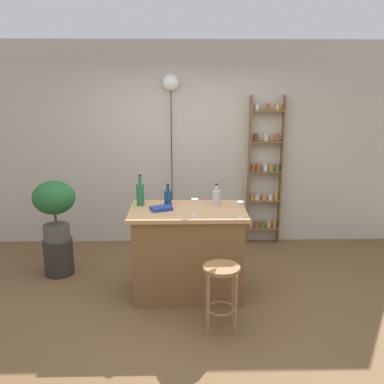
{
  "coord_description": "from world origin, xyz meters",
  "views": [
    {
      "loc": [
        -0.04,
        -3.88,
        2.19
      ],
      "look_at": [
        0.05,
        0.55,
        1.07
      ],
      "focal_mm": 39.1,
      "sensor_mm": 36.0,
      "label": 1
    }
  ],
  "objects_px": {
    "wine_glass_left": "(240,206)",
    "cookbook": "(161,208)",
    "pendant_globe_light": "(171,85)",
    "bar_stool": "(221,282)",
    "bottle_soda_blue": "(168,197)",
    "wine_glass_center": "(195,203)",
    "spice_shelf": "(265,173)",
    "plant_stool": "(59,257)",
    "bottle_vinegar": "(140,194)",
    "bottle_spirits_clear": "(216,197)",
    "potted_plant": "(54,204)"
  },
  "relations": [
    {
      "from": "bar_stool",
      "to": "potted_plant",
      "type": "height_order",
      "value": "potted_plant"
    },
    {
      "from": "plant_stool",
      "to": "bottle_spirits_clear",
      "type": "relative_size",
      "value": 1.84
    },
    {
      "from": "bar_stool",
      "to": "bottle_vinegar",
      "type": "bearing_deg",
      "value": 132.92
    },
    {
      "from": "bottle_spirits_clear",
      "to": "wine_glass_center",
      "type": "bearing_deg",
      "value": -125.38
    },
    {
      "from": "wine_glass_center",
      "to": "pendant_globe_light",
      "type": "distance_m",
      "value": 2.09
    },
    {
      "from": "bottle_spirits_clear",
      "to": "bottle_soda_blue",
      "type": "xyz_separation_m",
      "value": [
        -0.52,
        -0.0,
        0.0
      ]
    },
    {
      "from": "wine_glass_center",
      "to": "bottle_vinegar",
      "type": "bearing_deg",
      "value": 148.4
    },
    {
      "from": "spice_shelf",
      "to": "wine_glass_center",
      "type": "distance_m",
      "value": 1.99
    },
    {
      "from": "cookbook",
      "to": "bottle_spirits_clear",
      "type": "bearing_deg",
      "value": -5.41
    },
    {
      "from": "plant_stool",
      "to": "bottle_vinegar",
      "type": "relative_size",
      "value": 1.28
    },
    {
      "from": "bottle_spirits_clear",
      "to": "wine_glass_left",
      "type": "bearing_deg",
      "value": -66.14
    },
    {
      "from": "bottle_vinegar",
      "to": "wine_glass_left",
      "type": "bearing_deg",
      "value": -24.55
    },
    {
      "from": "plant_stool",
      "to": "cookbook",
      "type": "distance_m",
      "value": 1.57
    },
    {
      "from": "bottle_vinegar",
      "to": "wine_glass_center",
      "type": "xyz_separation_m",
      "value": [
        0.58,
        -0.35,
        -0.01
      ]
    },
    {
      "from": "potted_plant",
      "to": "bottle_spirits_clear",
      "type": "xyz_separation_m",
      "value": [
        1.85,
        -0.36,
        0.16
      ]
    },
    {
      "from": "wine_glass_center",
      "to": "spice_shelf",
      "type": "bearing_deg",
      "value": 58.95
    },
    {
      "from": "plant_stool",
      "to": "bottle_spirits_clear",
      "type": "distance_m",
      "value": 2.06
    },
    {
      "from": "bottle_spirits_clear",
      "to": "wine_glass_center",
      "type": "height_order",
      "value": "bottle_spirits_clear"
    },
    {
      "from": "bottle_soda_blue",
      "to": "cookbook",
      "type": "xyz_separation_m",
      "value": [
        -0.07,
        -0.17,
        -0.07
      ]
    },
    {
      "from": "bottle_vinegar",
      "to": "bottle_spirits_clear",
      "type": "xyz_separation_m",
      "value": [
        0.82,
        -0.02,
        -0.04
      ]
    },
    {
      "from": "bottle_spirits_clear",
      "to": "wine_glass_left",
      "type": "distance_m",
      "value": 0.49
    },
    {
      "from": "wine_glass_left",
      "to": "cookbook",
      "type": "distance_m",
      "value": 0.84
    },
    {
      "from": "potted_plant",
      "to": "wine_glass_left",
      "type": "height_order",
      "value": "potted_plant"
    },
    {
      "from": "bar_stool",
      "to": "wine_glass_left",
      "type": "xyz_separation_m",
      "value": [
        0.21,
        0.4,
        0.6
      ]
    },
    {
      "from": "cookbook",
      "to": "pendant_globe_light",
      "type": "xyz_separation_m",
      "value": [
        0.07,
        1.56,
        1.24
      ]
    },
    {
      "from": "plant_stool",
      "to": "potted_plant",
      "type": "height_order",
      "value": "potted_plant"
    },
    {
      "from": "plant_stool",
      "to": "cookbook",
      "type": "relative_size",
      "value": 2.07
    },
    {
      "from": "spice_shelf",
      "to": "plant_stool",
      "type": "relative_size",
      "value": 4.8
    },
    {
      "from": "bottle_spirits_clear",
      "to": "wine_glass_center",
      "type": "distance_m",
      "value": 0.42
    },
    {
      "from": "bar_stool",
      "to": "cookbook",
      "type": "distance_m",
      "value": 1.02
    },
    {
      "from": "bar_stool",
      "to": "wine_glass_left",
      "type": "bearing_deg",
      "value": 62.32
    },
    {
      "from": "spice_shelf",
      "to": "wine_glass_left",
      "type": "bearing_deg",
      "value": -107.97
    },
    {
      "from": "plant_stool",
      "to": "cookbook",
      "type": "xyz_separation_m",
      "value": [
        1.27,
        -0.53,
        0.75
      ]
    },
    {
      "from": "bottle_soda_blue",
      "to": "wine_glass_center",
      "type": "xyz_separation_m",
      "value": [
        0.28,
        -0.34,
        0.03
      ]
    },
    {
      "from": "wine_glass_left",
      "to": "cookbook",
      "type": "height_order",
      "value": "wine_glass_left"
    },
    {
      "from": "spice_shelf",
      "to": "wine_glass_center",
      "type": "bearing_deg",
      "value": -121.05
    },
    {
      "from": "bar_stool",
      "to": "cookbook",
      "type": "bearing_deg",
      "value": 130.11
    },
    {
      "from": "spice_shelf",
      "to": "bottle_spirits_clear",
      "type": "height_order",
      "value": "spice_shelf"
    },
    {
      "from": "bottle_spirits_clear",
      "to": "pendant_globe_light",
      "type": "height_order",
      "value": "pendant_globe_light"
    },
    {
      "from": "potted_plant",
      "to": "bottle_spirits_clear",
      "type": "relative_size",
      "value": 3.01
    },
    {
      "from": "bar_stool",
      "to": "plant_stool",
      "type": "distance_m",
      "value": 2.22
    },
    {
      "from": "potted_plant",
      "to": "bottle_soda_blue",
      "type": "bearing_deg",
      "value": -15.13
    },
    {
      "from": "wine_glass_left",
      "to": "spice_shelf",
      "type": "bearing_deg",
      "value": 72.03
    },
    {
      "from": "bottle_spirits_clear",
      "to": "cookbook",
      "type": "distance_m",
      "value": 0.61
    },
    {
      "from": "bottle_soda_blue",
      "to": "pendant_globe_light",
      "type": "height_order",
      "value": "pendant_globe_light"
    },
    {
      "from": "bottle_soda_blue",
      "to": "pendant_globe_light",
      "type": "distance_m",
      "value": 1.82
    },
    {
      "from": "spice_shelf",
      "to": "cookbook",
      "type": "xyz_separation_m",
      "value": [
        -1.37,
        -1.54,
        -0.05
      ]
    },
    {
      "from": "spice_shelf",
      "to": "potted_plant",
      "type": "height_order",
      "value": "spice_shelf"
    },
    {
      "from": "wine_glass_left",
      "to": "wine_glass_center",
      "type": "bearing_deg",
      "value": 166.05
    },
    {
      "from": "spice_shelf",
      "to": "plant_stool",
      "type": "xyz_separation_m",
      "value": [
        -2.64,
        -1.01,
        -0.8
      ]
    }
  ]
}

